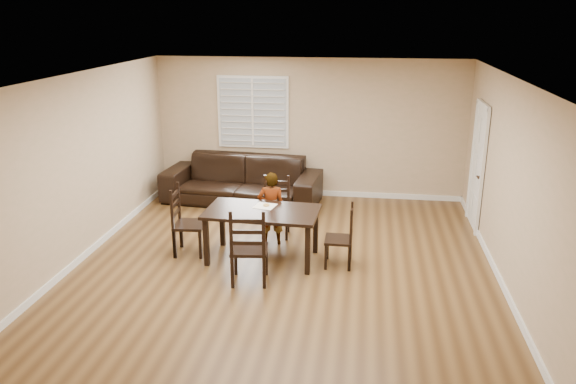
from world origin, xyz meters
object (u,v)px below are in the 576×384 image
object	(u,v)px
chair_left	(181,223)
chair_right	(346,239)
chair_near	(276,208)
donut	(266,205)
child	(271,208)
sofa	(242,180)
chair_far	(248,252)
dining_table	(262,216)

from	to	relation	value
chair_left	chair_right	xyz separation A→B (m)	(2.48, -0.11, -0.06)
chair_near	donut	size ratio (longest dim) A/B	10.12
child	chair_near	bearing A→B (deg)	-101.33
donut	sofa	world-z (taller)	sofa
chair_far	chair_left	distance (m)	1.54
child	donut	world-z (taller)	child
child	sofa	xyz separation A→B (m)	(-0.91, 1.96, -0.15)
chair_near	donut	world-z (taller)	chair_near
chair_near	child	world-z (taller)	child
chair_far	donut	size ratio (longest dim) A/B	11.22
chair_right	chair_left	bearing A→B (deg)	-92.52
chair_far	dining_table	bearing A→B (deg)	-98.21
dining_table	child	size ratio (longest dim) A/B	1.43
chair_left	sofa	distance (m)	2.53
chair_near	donut	xyz separation A→B (m)	(-0.01, -0.85, 0.34)
dining_table	chair_right	world-z (taller)	chair_right
chair_near	chair_far	world-z (taller)	chair_far
donut	chair_near	bearing A→B (deg)	89.21
dining_table	sofa	distance (m)	2.71
chair_right	sofa	world-z (taller)	chair_right
chair_near	chair_right	world-z (taller)	chair_near
chair_near	donut	bearing A→B (deg)	-94.17
chair_left	dining_table	bearing A→B (deg)	-97.03
chair_near	chair_far	distance (m)	1.91
child	donut	distance (m)	0.46
donut	chair_left	bearing A→B (deg)	-174.05
dining_table	chair_near	size ratio (longest dim) A/B	1.72
chair_far	chair_right	size ratio (longest dim) A/B	1.18
chair_far	donut	distance (m)	1.10
chair_far	sofa	distance (m)	3.53
dining_table	sofa	xyz separation A→B (m)	(-0.88, 2.55, -0.24)
chair_right	sofa	xyz separation A→B (m)	(-2.11, 2.61, 0.02)
chair_left	sofa	world-z (taller)	chair_left
chair_far	chair_left	size ratio (longest dim) A/B	1.02
sofa	chair_near	bearing A→B (deg)	-53.29
chair_near	chair_right	xyz separation A→B (m)	(1.19, -1.10, -0.03)
sofa	chair_right	bearing A→B (deg)	-45.58
chair_left	chair_near	bearing A→B (deg)	-57.41
chair_near	sofa	xyz separation A→B (m)	(-0.92, 1.51, -0.01)
dining_table	child	xyz separation A→B (m)	(0.03, 0.59, -0.09)
chair_right	child	distance (m)	1.38
donut	chair_far	bearing A→B (deg)	-92.96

